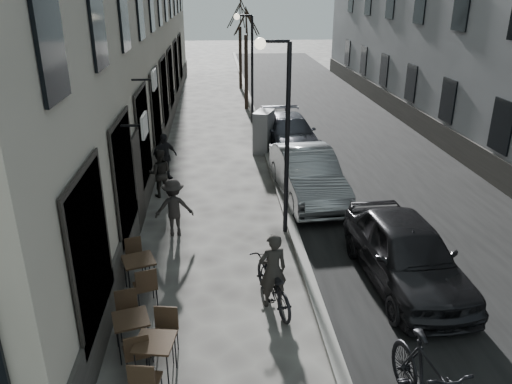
{
  "coord_description": "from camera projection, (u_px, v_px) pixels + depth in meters",
  "views": [
    {
      "loc": [
        -1.79,
        -6.11,
        6.16
      ],
      "look_at": [
        -0.92,
        4.5,
        1.8
      ],
      "focal_mm": 35.0,
      "sensor_mm": 36.0,
      "label": 1
    }
  ],
  "objects": [
    {
      "name": "pedestrian_far",
      "position": [
        164.0,
        157.0,
        17.04
      ],
      "size": [
        1.02,
        0.84,
        1.63
      ],
      "primitive_type": "imported",
      "rotation": [
        0.0,
        0.0,
        0.55
      ],
      "color": "black",
      "rests_on": "ground"
    },
    {
      "name": "tree_near",
      "position": [
        246.0,
        19.0,
        25.69
      ],
      "size": [
        2.4,
        2.4,
        5.7
      ],
      "color": "black",
      "rests_on": "ground"
    },
    {
      "name": "bicycle",
      "position": [
        273.0,
        283.0,
        10.3
      ],
      "size": [
        1.1,
        2.02,
        1.0
      ],
      "primitive_type": "imported",
      "rotation": [
        0.0,
        0.0,
        3.38
      ],
      "color": "black",
      "rests_on": "ground"
    },
    {
      "name": "pedestrian_near",
      "position": [
        160.0,
        173.0,
        15.65
      ],
      "size": [
        0.79,
        0.63,
        1.55
      ],
      "primitive_type": "imported",
      "rotation": [
        0.0,
        0.0,
        3.2
      ],
      "color": "black",
      "rests_on": "ground"
    },
    {
      "name": "bistro_set_c",
      "position": [
        140.0,
        272.0,
        10.76
      ],
      "size": [
        0.93,
        1.64,
        0.94
      ],
      "rotation": [
        0.0,
        0.0,
        0.33
      ],
      "color": "black",
      "rests_on": "ground"
    },
    {
      "name": "cyclist_rider",
      "position": [
        273.0,
        270.0,
        10.18
      ],
      "size": [
        0.68,
        0.53,
        1.64
      ],
      "primitive_type": "imported",
      "rotation": [
        0.0,
        0.0,
        3.38
      ],
      "color": "black",
      "rests_on": "ground"
    },
    {
      "name": "utility_cabinet",
      "position": [
        264.0,
        132.0,
        19.97
      ],
      "size": [
        0.97,
        1.25,
        1.66
      ],
      "primitive_type": "cube",
      "rotation": [
        0.0,
        0.0,
        -0.37
      ],
      "color": "slate",
      "rests_on": "ground"
    },
    {
      "name": "streetlamp_near",
      "position": [
        281.0,
        118.0,
        12.42
      ],
      "size": [
        0.9,
        0.28,
        5.09
      ],
      "color": "black",
      "rests_on": "ground"
    },
    {
      "name": "tree_far",
      "position": [
        240.0,
        14.0,
        31.23
      ],
      "size": [
        2.4,
        2.4,
        5.7
      ],
      "color": "black",
      "rests_on": "ground"
    },
    {
      "name": "bistro_set_a",
      "position": [
        156.0,
        356.0,
        8.32
      ],
      "size": [
        0.73,
        1.6,
        0.92
      ],
      "rotation": [
        0.0,
        0.0,
        -0.17
      ],
      "color": "black",
      "rests_on": "ground"
    },
    {
      "name": "car_near",
      "position": [
        406.0,
        252.0,
        10.99
      ],
      "size": [
        2.02,
        4.53,
        1.51
      ],
      "primitive_type": "imported",
      "rotation": [
        0.0,
        0.0,
        0.05
      ],
      "color": "black",
      "rests_on": "ground"
    },
    {
      "name": "road",
      "position": [
        338.0,
        131.0,
        23.15
      ],
      "size": [
        7.3,
        60.0,
        0.0
      ],
      "primitive_type": "cube",
      "color": "black",
      "rests_on": "ground"
    },
    {
      "name": "pedestrian_mid",
      "position": [
        174.0,
        207.0,
        13.18
      ],
      "size": [
        1.06,
        0.66,
        1.57
      ],
      "primitive_type": "imported",
      "rotation": [
        0.0,
        0.0,
        3.22
      ],
      "color": "#262322",
      "rests_on": "ground"
    },
    {
      "name": "streetlamp_far",
      "position": [
        249.0,
        57.0,
        23.49
      ],
      "size": [
        0.9,
        0.28,
        5.09
      ],
      "color": "black",
      "rests_on": "ground"
    },
    {
      "name": "car_far",
      "position": [
        290.0,
        133.0,
        20.38
      ],
      "size": [
        2.18,
        4.77,
        1.35
      ],
      "primitive_type": "imported",
      "rotation": [
        0.0,
        0.0,
        0.06
      ],
      "color": "#3C3D46",
      "rests_on": "ground"
    },
    {
      "name": "car_mid",
      "position": [
        307.0,
        174.0,
        15.56
      ],
      "size": [
        1.97,
        4.79,
        1.54
      ],
      "primitive_type": "imported",
      "rotation": [
        0.0,
        0.0,
        0.07
      ],
      "color": "gray",
      "rests_on": "ground"
    },
    {
      "name": "kerb",
      "position": [
        260.0,
        132.0,
        22.85
      ],
      "size": [
        0.25,
        60.0,
        0.12
      ],
      "primitive_type": "cube",
      "color": "slate",
      "rests_on": "ground"
    },
    {
      "name": "bistro_set_b",
      "position": [
        132.0,
        332.0,
        8.92
      ],
      "size": [
        0.81,
        1.56,
        0.89
      ],
      "rotation": [
        0.0,
        0.0,
        0.27
      ],
      "color": "black",
      "rests_on": "ground"
    }
  ]
}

